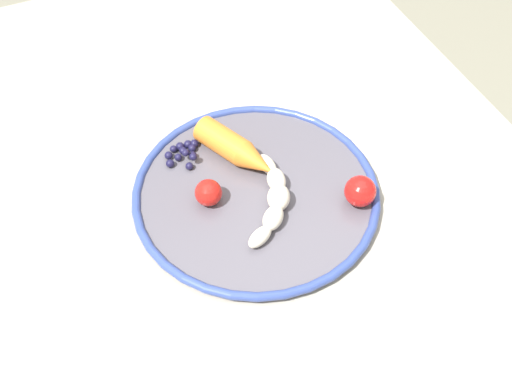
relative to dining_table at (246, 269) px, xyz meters
The scene contains 7 objects.
dining_table is the anchor object (origin of this frame).
plate 0.11m from the dining_table, 35.94° to the right, with size 0.33×0.33×0.02m.
banana 0.12m from the dining_table, 65.59° to the right, with size 0.14×0.09×0.03m.
carrot_orange 0.17m from the dining_table, 17.03° to the right, with size 0.13×0.09×0.04m.
blueberry_pile 0.18m from the dining_table, 11.45° to the left, with size 0.05×0.06×0.02m.
tomato_near 0.13m from the dining_table, 24.33° to the left, with size 0.04×0.04×0.04m, color red.
tomato_mid 0.19m from the dining_table, 96.74° to the right, with size 0.04×0.04×0.04m, color red.
Camera 1 is at (-0.44, 0.18, 1.43)m, focal length 44.15 mm.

